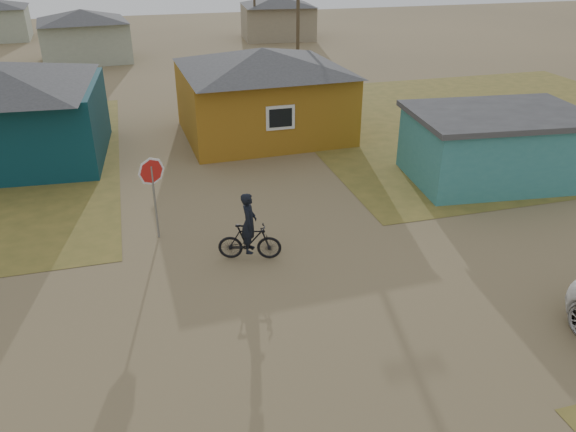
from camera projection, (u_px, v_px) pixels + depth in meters
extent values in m
plane|color=olive|center=(298.00, 322.00, 13.36)|extent=(120.00, 120.00, 0.00)
cube|color=olive|center=(493.00, 120.00, 27.93)|extent=(20.00, 18.00, 0.00)
cube|color=#956316|center=(263.00, 102.00, 25.34)|extent=(7.21, 6.24, 3.00)
pyramid|color=#353537|center=(262.00, 58.00, 24.47)|extent=(7.72, 6.76, 0.90)
cube|color=silver|center=(280.00, 118.00, 22.67)|extent=(1.20, 0.06, 1.00)
cube|color=black|center=(281.00, 118.00, 22.64)|extent=(0.95, 0.04, 0.75)
cube|color=teal|center=(495.00, 149.00, 20.71)|extent=(6.39, 4.61, 2.40)
cube|color=#353537|center=(501.00, 114.00, 20.13)|extent=(6.71, 4.93, 0.20)
cube|color=#99A089|center=(85.00, 41.00, 40.56)|extent=(6.49, 5.60, 2.80)
pyramid|color=#353537|center=(81.00, 15.00, 39.75)|extent=(7.04, 6.15, 0.80)
cube|color=gray|center=(278.00, 22.00, 49.58)|extent=(6.41, 5.50, 2.80)
pyramid|color=#353537|center=(278.00, 0.00, 48.78)|extent=(6.95, 6.05, 0.80)
cylinder|color=#4A3D2C|center=(298.00, 18.00, 32.08)|extent=(0.20, 0.20, 8.00)
cylinder|color=gray|center=(155.00, 203.00, 16.61)|extent=(0.07, 0.07, 2.32)
imported|color=black|center=(250.00, 242.00, 15.76)|extent=(1.86, 0.99, 1.08)
imported|color=black|center=(249.00, 223.00, 15.49)|extent=(0.59, 0.74, 1.77)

